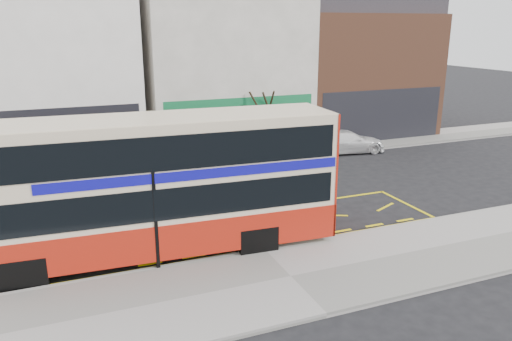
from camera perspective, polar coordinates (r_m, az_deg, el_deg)
name	(u,v)px	position (r m, az deg, el deg)	size (l,w,h in m)	color
ground	(259,248)	(16.15, 0.39, -8.84)	(120.00, 120.00, 0.00)	black
pavement	(291,278)	(14.25, 3.99, -12.20)	(40.00, 4.00, 0.15)	gray
kerb	(264,251)	(15.81, 0.91, -9.13)	(40.00, 0.15, 0.15)	gray
far_pavement	(178,162)	(26.04, -8.86, 1.00)	(50.00, 3.00, 0.15)	gray
road_markings	(242,230)	(17.51, -1.62, -6.76)	(14.00, 3.40, 0.01)	yellow
terrace_left	(52,56)	(28.54, -22.32, 12.03)	(8.00, 8.01, 11.80)	white
terrace_green_shop	(217,57)	(29.96, -4.43, 12.84)	(9.00, 8.01, 11.30)	silver
terrace_right	(349,61)	(33.83, 10.61, 12.16)	(9.00, 8.01, 10.30)	brown
double_decker_bus	(159,184)	(15.24, -11.04, -1.58)	(10.89, 3.08, 4.30)	beige
bus_stop_post	(157,209)	(14.21, -11.24, -4.30)	(0.74, 0.13, 2.98)	black
car_grey	(112,164)	(23.70, -16.14, 0.76)	(1.63, 4.69, 1.54)	#404448
car_white	(347,142)	(28.21, 10.31, 3.26)	(1.74, 4.29, 1.24)	white
street_tree_right	(261,99)	(26.81, 0.53, 8.17)	(2.09, 2.09, 4.51)	#302415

